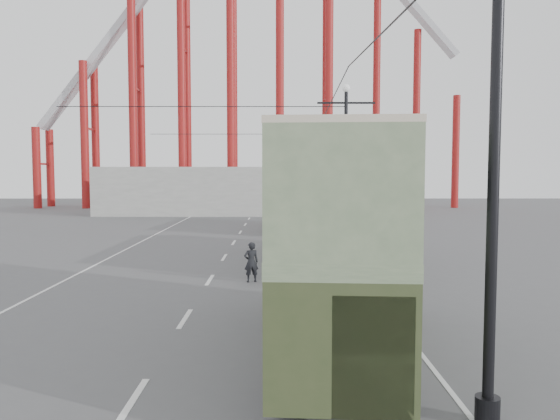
{
  "coord_description": "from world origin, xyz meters",
  "views": [
    {
      "loc": [
        1.88,
        -12.44,
        4.49
      ],
      "look_at": [
        1.92,
        8.92,
        3.0
      ],
      "focal_mm": 35.0,
      "sensor_mm": 36.0,
      "label": 1
    }
  ],
  "objects_px": {
    "double_decker_bus": "(333,232)",
    "single_decker_green": "(320,224)",
    "single_decker_cream": "(300,206)",
    "pedestrian": "(251,262)"
  },
  "relations": [
    {
      "from": "double_decker_bus",
      "to": "single_decker_green",
      "type": "xyz_separation_m",
      "value": [
        0.75,
        13.99,
        -1.12
      ]
    },
    {
      "from": "single_decker_cream",
      "to": "pedestrian",
      "type": "bearing_deg",
      "value": -93.0
    },
    {
      "from": "pedestrian",
      "to": "double_decker_bus",
      "type": "bearing_deg",
      "value": 89.8
    },
    {
      "from": "single_decker_green",
      "to": "pedestrian",
      "type": "bearing_deg",
      "value": -120.13
    },
    {
      "from": "double_decker_bus",
      "to": "single_decker_cream",
      "type": "height_order",
      "value": "double_decker_bus"
    },
    {
      "from": "single_decker_cream",
      "to": "single_decker_green",
      "type": "bearing_deg",
      "value": -83.43
    },
    {
      "from": "double_decker_bus",
      "to": "single_decker_cream",
      "type": "xyz_separation_m",
      "value": [
        0.31,
        28.77,
        -1.19
      ]
    },
    {
      "from": "pedestrian",
      "to": "single_decker_green",
      "type": "bearing_deg",
      "value": -137.17
    },
    {
      "from": "single_decker_cream",
      "to": "pedestrian",
      "type": "height_order",
      "value": "single_decker_cream"
    },
    {
      "from": "double_decker_bus",
      "to": "single_decker_cream",
      "type": "distance_m",
      "value": 28.79
    }
  ]
}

